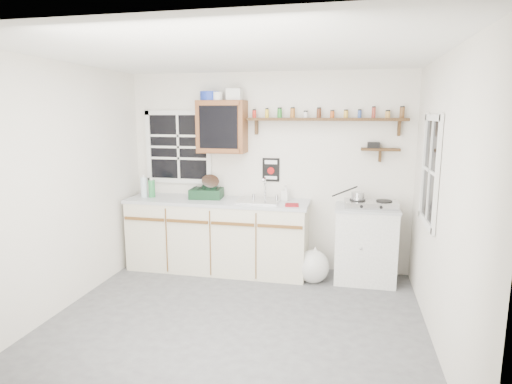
% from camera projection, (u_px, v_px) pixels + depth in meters
% --- Properties ---
extents(room, '(3.64, 3.24, 2.54)m').
position_uv_depth(room, '(235.00, 195.00, 3.95)').
color(room, '#49494B').
rests_on(room, ground).
extents(main_cabinet, '(2.31, 0.63, 0.92)m').
position_uv_depth(main_cabinet, '(218.00, 235.00, 5.46)').
color(main_cabinet, beige).
rests_on(main_cabinet, floor).
extents(right_cabinet, '(0.73, 0.57, 0.91)m').
position_uv_depth(right_cabinet, '(365.00, 244.00, 5.11)').
color(right_cabinet, '#B6B6AF').
rests_on(right_cabinet, floor).
extents(sink, '(0.52, 0.44, 0.29)m').
position_uv_depth(sink, '(259.00, 201.00, 5.27)').
color(sink, '#B3B3B8').
rests_on(sink, main_cabinet).
extents(upper_cabinet, '(0.60, 0.32, 0.65)m').
position_uv_depth(upper_cabinet, '(222.00, 127.00, 5.35)').
color(upper_cabinet, '#5E2E17').
rests_on(upper_cabinet, wall_back).
extents(upper_cabinet_clutter, '(0.53, 0.24, 0.14)m').
position_uv_depth(upper_cabinet_clutter, '(219.00, 95.00, 5.29)').
color(upper_cabinet_clutter, '#172E9A').
rests_on(upper_cabinet_clutter, upper_cabinet).
extents(spice_shelf, '(1.91, 0.18, 0.34)m').
position_uv_depth(spice_shelf, '(326.00, 119.00, 5.13)').
color(spice_shelf, black).
rests_on(spice_shelf, wall_back).
extents(secondary_shelf, '(0.45, 0.16, 0.24)m').
position_uv_depth(secondary_shelf, '(378.00, 149.00, 5.07)').
color(secondary_shelf, black).
rests_on(secondary_shelf, wall_back).
extents(warning_sign, '(0.22, 0.02, 0.30)m').
position_uv_depth(warning_sign, '(271.00, 170.00, 5.46)').
color(warning_sign, black).
rests_on(warning_sign, wall_back).
extents(window_back, '(0.93, 0.03, 0.98)m').
position_uv_depth(window_back, '(178.00, 147.00, 5.67)').
color(window_back, black).
rests_on(window_back, wall_back).
extents(window_right, '(0.03, 0.78, 1.08)m').
position_uv_depth(window_right, '(431.00, 171.00, 4.07)').
color(window_right, black).
rests_on(window_right, wall_back).
extents(water_bottles, '(0.18, 0.10, 0.29)m').
position_uv_depth(water_bottles, '(148.00, 188.00, 5.52)').
color(water_bottles, silver).
rests_on(water_bottles, main_cabinet).
extents(dish_rack, '(0.43, 0.34, 0.30)m').
position_uv_depth(dish_rack, '(208.00, 191.00, 5.47)').
color(dish_rack, black).
rests_on(dish_rack, main_cabinet).
extents(soap_bottle, '(0.11, 0.11, 0.19)m').
position_uv_depth(soap_bottle, '(286.00, 193.00, 5.32)').
color(soap_bottle, white).
rests_on(soap_bottle, main_cabinet).
extents(rag, '(0.18, 0.16, 0.02)m').
position_uv_depth(rag, '(292.00, 205.00, 5.02)').
color(rag, maroon).
rests_on(rag, main_cabinet).
extents(hotplate, '(0.62, 0.35, 0.09)m').
position_uv_depth(hotplate, '(371.00, 204.00, 4.99)').
color(hotplate, '#B3B3B8').
rests_on(hotplate, right_cabinet).
extents(saucepan, '(0.38, 0.19, 0.16)m').
position_uv_depth(saucepan, '(357.00, 196.00, 5.01)').
color(saucepan, '#B3B3B8').
rests_on(saucepan, hotplate).
extents(trash_bag, '(0.40, 0.36, 0.46)m').
position_uv_depth(trash_bag, '(313.00, 266.00, 5.09)').
color(trash_bag, beige).
rests_on(trash_bag, floor).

